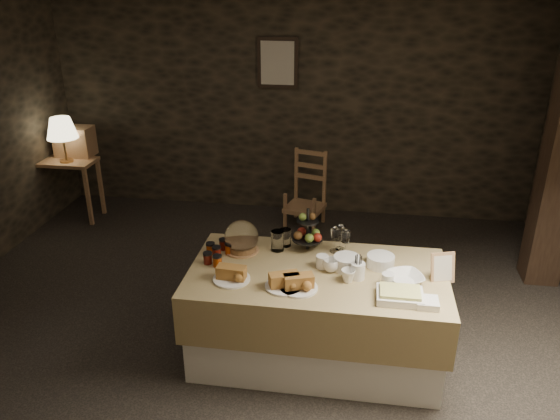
# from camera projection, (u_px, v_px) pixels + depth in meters

# --- Properties ---
(ground_plane) EXTENTS (5.50, 5.00, 0.01)m
(ground_plane) POSITION_uv_depth(u_px,v_px,m) (250.00, 329.00, 4.47)
(ground_plane) COLOR black
(ground_plane) RESTS_ON ground
(room_shell) EXTENTS (5.52, 5.02, 2.60)m
(room_shell) POSITION_uv_depth(u_px,v_px,m) (245.00, 146.00, 3.84)
(room_shell) COLOR black
(room_shell) RESTS_ON ground
(buffet_table) EXTENTS (1.84, 0.97, 0.73)m
(buffet_table) POSITION_uv_depth(u_px,v_px,m) (316.00, 308.00, 4.01)
(buffet_table) COLOR silver
(buffet_table) RESTS_ON ground_plane
(console_table) EXTENTS (0.66, 0.38, 0.71)m
(console_table) POSITION_uv_depth(u_px,v_px,m) (67.00, 171.00, 6.24)
(console_table) COLOR olive
(console_table) RESTS_ON ground_plane
(table_lamp) EXTENTS (0.34, 0.34, 0.51)m
(table_lamp) POSITION_uv_depth(u_px,v_px,m) (61.00, 129.00, 5.98)
(table_lamp) COLOR #AD7F46
(table_lamp) RESTS_ON console_table
(wine_rack) EXTENTS (0.42, 0.26, 0.34)m
(wine_rack) POSITION_uv_depth(u_px,v_px,m) (75.00, 141.00, 6.27)
(wine_rack) COLOR olive
(wine_rack) RESTS_ON console_table
(chair) EXTENTS (0.49, 0.47, 0.67)m
(chair) POSITION_uv_depth(u_px,v_px,m) (305.00, 192.00, 6.18)
(chair) COLOR olive
(chair) RESTS_ON ground_plane
(framed_picture) EXTENTS (0.45, 0.04, 0.55)m
(framed_picture) POSITION_uv_depth(u_px,v_px,m) (278.00, 63.00, 6.01)
(framed_picture) COLOR black
(framed_picture) RESTS_ON room_shell
(plate_stack_a) EXTENTS (0.19, 0.19, 0.10)m
(plate_stack_a) POSITION_uv_depth(u_px,v_px,m) (347.00, 263.00, 3.90)
(plate_stack_a) COLOR white
(plate_stack_a) RESTS_ON buffet_table
(plate_stack_b) EXTENTS (0.20, 0.20, 0.08)m
(plate_stack_b) POSITION_uv_depth(u_px,v_px,m) (381.00, 261.00, 3.94)
(plate_stack_b) COLOR white
(plate_stack_b) RESTS_ON buffet_table
(cutlery_holder) EXTENTS (0.10, 0.10, 0.12)m
(cutlery_holder) POSITION_uv_depth(u_px,v_px,m) (358.00, 271.00, 3.78)
(cutlery_holder) COLOR white
(cutlery_holder) RESTS_ON buffet_table
(cup_a) EXTENTS (0.13, 0.13, 0.09)m
(cup_a) POSITION_uv_depth(u_px,v_px,m) (331.00, 265.00, 3.88)
(cup_a) COLOR white
(cup_a) RESTS_ON buffet_table
(cup_b) EXTENTS (0.11, 0.11, 0.09)m
(cup_b) POSITION_uv_depth(u_px,v_px,m) (348.00, 276.00, 3.74)
(cup_b) COLOR white
(cup_b) RESTS_ON buffet_table
(mug_c) EXTENTS (0.09, 0.09, 0.09)m
(mug_c) POSITION_uv_depth(u_px,v_px,m) (322.00, 262.00, 3.92)
(mug_c) COLOR white
(mug_c) RESTS_ON buffet_table
(mug_d) EXTENTS (0.08, 0.08, 0.09)m
(mug_d) POSITION_uv_depth(u_px,v_px,m) (388.00, 280.00, 3.70)
(mug_d) COLOR white
(mug_d) RESTS_ON buffet_table
(bowl) EXTENTS (0.31, 0.31, 0.06)m
(bowl) POSITION_uv_depth(u_px,v_px,m) (405.00, 278.00, 3.74)
(bowl) COLOR white
(bowl) RESTS_ON buffet_table
(cake_dome) EXTENTS (0.26, 0.26, 0.26)m
(cake_dome) POSITION_uv_depth(u_px,v_px,m) (242.00, 239.00, 4.13)
(cake_dome) COLOR olive
(cake_dome) RESTS_ON buffet_table
(fruit_stand) EXTENTS (0.24, 0.24, 0.34)m
(fruit_stand) POSITION_uv_depth(u_px,v_px,m) (308.00, 234.00, 4.14)
(fruit_stand) COLOR black
(fruit_stand) RESTS_ON buffet_table
(bread_platter_left) EXTENTS (0.26, 0.26, 0.11)m
(bread_platter_left) POSITION_uv_depth(u_px,v_px,m) (231.00, 275.00, 3.77)
(bread_platter_left) COLOR white
(bread_platter_left) RESTS_ON buffet_table
(bread_platter_center) EXTENTS (0.26, 0.26, 0.11)m
(bread_platter_center) POSITION_uv_depth(u_px,v_px,m) (284.00, 282.00, 3.68)
(bread_platter_center) COLOR white
(bread_platter_center) RESTS_ON buffet_table
(bread_platter_right) EXTENTS (0.26, 0.26, 0.11)m
(bread_platter_right) POSITION_uv_depth(u_px,v_px,m) (299.00, 284.00, 3.66)
(bread_platter_right) COLOR white
(bread_platter_right) RESTS_ON buffet_table
(jam_jars) EXTENTS (0.20, 0.32, 0.07)m
(jam_jars) POSITION_uv_depth(u_px,v_px,m) (218.00, 253.00, 4.07)
(jam_jars) COLOR #5D160E
(jam_jars) RESTS_ON buffet_table
(tart_dish) EXTENTS (0.30, 0.22, 0.07)m
(tart_dish) POSITION_uv_depth(u_px,v_px,m) (400.00, 295.00, 3.55)
(tart_dish) COLOR white
(tart_dish) RESTS_ON buffet_table
(square_dish) EXTENTS (0.14, 0.14, 0.04)m
(square_dish) POSITION_uv_depth(u_px,v_px,m) (427.00, 303.00, 3.48)
(square_dish) COLOR white
(square_dish) RESTS_ON buffet_table
(menu_frame) EXTENTS (0.18, 0.12, 0.22)m
(menu_frame) POSITION_uv_depth(u_px,v_px,m) (443.00, 268.00, 3.75)
(menu_frame) COLOR olive
(menu_frame) RESTS_ON buffet_table
(storage_jar_a) EXTENTS (0.10, 0.10, 0.16)m
(storage_jar_a) POSITION_uv_depth(u_px,v_px,m) (278.00, 241.00, 4.15)
(storage_jar_a) COLOR white
(storage_jar_a) RESTS_ON buffet_table
(storage_jar_b) EXTENTS (0.09, 0.09, 0.14)m
(storage_jar_b) POSITION_uv_depth(u_px,v_px,m) (285.00, 237.00, 4.22)
(storage_jar_b) COLOR white
(storage_jar_b) RESTS_ON buffet_table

